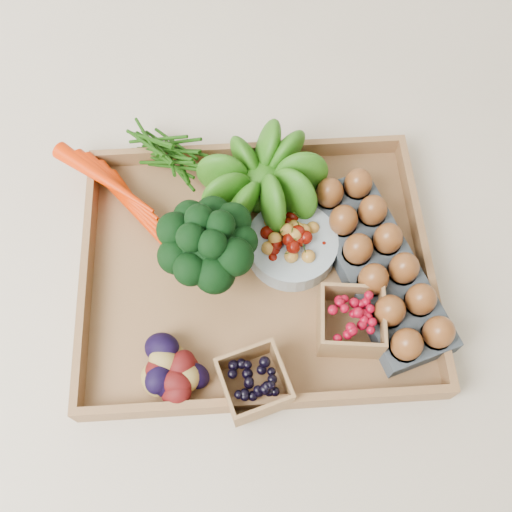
{
  "coord_description": "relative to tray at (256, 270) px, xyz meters",
  "views": [
    {
      "loc": [
        -0.02,
        -0.38,
        0.85
      ],
      "look_at": [
        0.0,
        0.0,
        0.06
      ],
      "focal_mm": 40.0,
      "sensor_mm": 36.0,
      "label": 1
    }
  ],
  "objects": [
    {
      "name": "ground",
      "position": [
        0.0,
        0.0,
        -0.01
      ],
      "size": [
        4.0,
        4.0,
        0.0
      ],
      "primitive_type": "plane",
      "color": "beige",
      "rests_on": "ground"
    },
    {
      "name": "potatoes",
      "position": [
        -0.13,
        -0.17,
        0.04
      ],
      "size": [
        0.12,
        0.12,
        0.07
      ],
      "primitive_type": null,
      "color": "#400A0A",
      "rests_on": "tray"
    },
    {
      "name": "cherry_bowl",
      "position": [
        0.06,
        0.03,
        0.03
      ],
      "size": [
        0.15,
        0.15,
        0.04
      ],
      "primitive_type": "cylinder",
      "color": "#8C9EA5",
      "rests_on": "tray"
    },
    {
      "name": "lettuce",
      "position": [
        0.02,
        0.13,
        0.07
      ],
      "size": [
        0.13,
        0.13,
        0.13
      ],
      "primitive_type": "sphere",
      "color": "#1A4F0C",
      "rests_on": "tray"
    },
    {
      "name": "punnet_blackberry",
      "position": [
        -0.01,
        -0.19,
        0.04
      ],
      "size": [
        0.11,
        0.11,
        0.06
      ],
      "primitive_type": "cube",
      "rotation": [
        0.0,
        0.0,
        0.29
      ],
      "color": "black",
      "rests_on": "tray"
    },
    {
      "name": "punnet_raspberry",
      "position": [
        0.13,
        -0.11,
        0.04
      ],
      "size": [
        0.1,
        0.1,
        0.07
      ],
      "primitive_type": "cube",
      "rotation": [
        0.0,
        0.0,
        -0.11
      ],
      "color": "maroon",
      "rests_on": "tray"
    },
    {
      "name": "tray",
      "position": [
        0.0,
        0.0,
        0.0
      ],
      "size": [
        0.55,
        0.45,
        0.01
      ],
      "primitive_type": "cube",
      "color": "olive",
      "rests_on": "ground"
    },
    {
      "name": "egg_carton",
      "position": [
        0.19,
        -0.02,
        0.03
      ],
      "size": [
        0.21,
        0.35,
        0.04
      ],
      "primitive_type": "cube",
      "rotation": [
        0.0,
        0.0,
        0.3
      ],
      "color": "#3B434B",
      "rests_on": "tray"
    },
    {
      "name": "broccoli",
      "position": [
        -0.07,
        -0.0,
        0.07
      ],
      "size": [
        0.15,
        0.15,
        0.12
      ],
      "primitive_type": null,
      "color": "black",
      "rests_on": "tray"
    },
    {
      "name": "carrots",
      "position": [
        -0.21,
        0.13,
        0.03
      ],
      "size": [
        0.21,
        0.15,
        0.05
      ],
      "primitive_type": null,
      "color": "red",
      "rests_on": "tray"
    }
  ]
}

